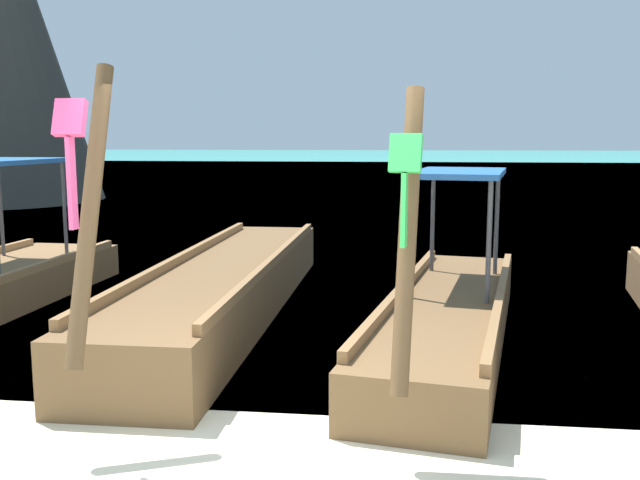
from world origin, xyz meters
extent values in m
plane|color=#2DB29E|center=(0.00, 61.36, 0.00)|extent=(120.00, 120.00, 0.00)
cube|color=#9F7246|center=(-3.73, 4.00, 0.51)|extent=(0.23, 4.89, 0.10)
cylinder|color=#4C4C51|center=(-4.82, 5.49, 1.13)|extent=(0.05, 0.05, 1.34)
cylinder|color=#4C4C51|center=(-3.85, 5.46, 1.13)|extent=(0.05, 0.05, 1.34)
cube|color=brown|center=(-1.26, 4.40, 0.31)|extent=(1.24, 6.86, 0.63)
cube|color=brown|center=(-1.84, 4.40, 0.68)|extent=(0.09, 6.31, 0.10)
cube|color=brown|center=(-0.69, 4.40, 0.68)|extent=(0.09, 6.31, 0.10)
cylinder|color=brown|center=(-1.27, 0.77, 1.63)|extent=(0.12, 0.82, 2.04)
cube|color=#F24C8C|center=(-1.27, 0.55, 2.25)|extent=(0.20, 0.14, 0.25)
cube|color=#F24C8C|center=(-1.27, 0.53, 1.84)|extent=(0.03, 0.08, 0.60)
cube|color=brown|center=(1.35, 3.43, 0.24)|extent=(1.99, 5.35, 0.49)
cube|color=brown|center=(0.85, 3.52, 0.54)|extent=(0.91, 4.76, 0.10)
cube|color=brown|center=(1.85, 3.34, 0.54)|extent=(0.91, 4.76, 0.10)
cylinder|color=brown|center=(0.88, 0.78, 1.47)|extent=(0.21, 0.56, 1.99)
cube|color=green|center=(0.86, 0.66, 2.03)|extent=(0.22, 0.14, 0.25)
cube|color=green|center=(0.86, 0.64, 1.68)|extent=(0.04, 0.08, 0.47)
cylinder|color=#4C4C51|center=(0.95, 3.37, 1.10)|extent=(0.06, 0.06, 1.23)
cylinder|color=#4C4C51|center=(1.70, 3.23, 1.10)|extent=(0.06, 0.06, 1.23)
cylinder|color=#4C4C51|center=(1.22, 4.91, 1.10)|extent=(0.06, 0.06, 1.23)
cylinder|color=#4C4C51|center=(1.97, 4.78, 1.10)|extent=(0.06, 0.06, 1.23)
cube|color=#235BA3|center=(1.46, 4.07, 1.75)|extent=(1.23, 1.91, 0.06)
camera|label=1|loc=(0.85, -3.74, 2.13)|focal=39.12mm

